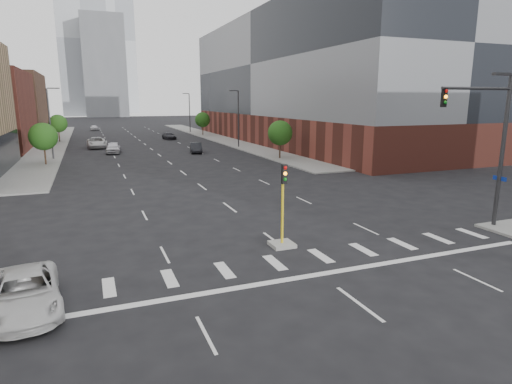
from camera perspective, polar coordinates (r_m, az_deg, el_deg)
ground at (r=15.86m, az=17.87°, el=-17.02°), size 400.00×400.00×0.00m
sidewalk_left_far at (r=85.07m, az=-25.40°, el=5.96°), size 5.00×92.00×0.15m
sidewalk_right_far at (r=88.22m, az=-5.48°, el=7.26°), size 5.00×92.00×0.15m
building_right_main at (r=80.48m, az=7.56°, el=14.53°), size 24.00×70.00×22.00m
tower_left at (r=232.16m, az=-22.10°, el=18.13°), size 22.00×22.00×70.00m
tower_right at (r=273.13m, az=-18.18°, el=18.44°), size 20.00×20.00×80.00m
tower_mid at (r=211.22m, az=-19.59°, el=15.44°), size 18.00×18.00×44.00m
median_traffic_signal at (r=22.52m, az=3.54°, el=-4.91°), size 1.20×1.20×4.40m
mast_arm_signal at (r=28.30m, az=29.09°, el=6.74°), size 5.12×0.90×9.07m
streetlight_right_a at (r=69.34m, az=-2.44°, el=10.06°), size 1.60×0.22×9.07m
streetlight_right_b at (r=103.06m, az=-8.90°, el=10.62°), size 1.60×0.22×9.07m
streetlight_left at (r=60.74m, az=-25.72°, el=8.58°), size 1.60×0.22×9.07m
tree_left_near at (r=55.90m, az=-26.51°, el=6.63°), size 3.20×3.20×4.85m
tree_left_far at (r=85.77m, az=-24.89°, el=8.28°), size 3.20×3.20×4.85m
tree_right_near at (r=55.73m, az=3.23°, el=7.86°), size 3.20×3.20×4.85m
tree_right_far at (r=93.53m, az=-7.15°, el=9.54°), size 3.20×3.20×4.85m
car_near_left at (r=65.44m, az=-18.51°, el=5.64°), size 2.47×5.00×1.64m
car_mid_right at (r=63.26m, az=-8.02°, el=5.87°), size 2.31×4.70×1.48m
car_far_left at (r=73.59m, az=-20.47°, el=6.18°), size 3.03×6.22×1.70m
car_deep_right at (r=86.01m, az=-11.52°, el=7.35°), size 2.36×4.85×1.36m
car_distant at (r=116.00m, az=-20.74°, el=8.02°), size 2.17×4.34×1.42m
parked_minivan at (r=18.09m, az=-28.41°, el=-11.72°), size 2.92×5.32×1.41m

